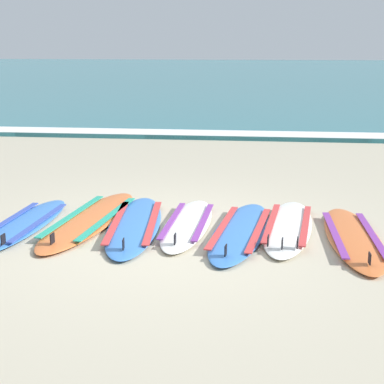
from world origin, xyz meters
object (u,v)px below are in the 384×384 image
Objects in this scene: surfboard_4 at (240,231)px; surfboard_6 at (353,237)px; surfboard_3 at (188,224)px; surfboard_5 at (288,227)px; surfboard_0 at (24,224)px; surfboard_2 at (135,224)px; surfboard_1 at (90,219)px.

surfboard_6 is at bearing -3.76° from surfboard_4.
surfboard_5 is (1.19, 0.02, 0.00)m from surfboard_3.
surfboard_0 is at bearing 179.27° from surfboard_6.
surfboard_4 is at bearing 176.24° from surfboard_6.
surfboard_2 is 1.03× the size of surfboard_4.
surfboard_0 and surfboard_2 have the same top height.
surfboard_0 and surfboard_6 have the same top height.
surfboard_2 is 1.08× the size of surfboard_5.
surfboard_1 is 1.87m from surfboard_4.
surfboard_1 is 1.15× the size of surfboard_6.
surfboard_5 is at bearing 3.65° from surfboard_2.
surfboard_0 and surfboard_1 have the same top height.
surfboard_5 is at bearing -0.64° from surfboard_1.
surfboard_6 is (2.53, -0.19, 0.00)m from surfboard_2.
surfboard_0 and surfboard_4 have the same top height.
surfboard_1 is 1.24× the size of surfboard_3.
surfboard_0 and surfboard_3 have the same top height.
surfboard_4 is (1.27, -0.10, 0.00)m from surfboard_2.
surfboard_3 is at bearing 171.44° from surfboard_6.
surfboard_2 and surfboard_5 have the same top height.
surfboard_0 is at bearing -179.26° from surfboard_4.
surfboard_2 is 2.53m from surfboard_6.
surfboard_0 is 0.84× the size of surfboard_1.
surfboard_2 and surfboard_4 have the same top height.
surfboard_3 is 0.93× the size of surfboard_5.
surfboard_5 is at bearing 4.61° from surfboard_0.
surfboard_0 is 1.04× the size of surfboard_3.
surfboard_0 is 3.15m from surfboard_5.
surfboard_4 and surfboard_6 have the same top height.
surfboard_1 is at bearing 20.93° from surfboard_0.
surfboard_3 and surfboard_6 have the same top height.
surfboard_5 is 0.99× the size of surfboard_6.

